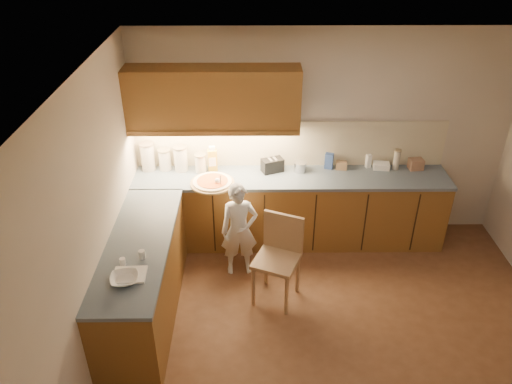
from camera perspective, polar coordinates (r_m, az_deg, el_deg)
room at (r=4.18m, az=11.16°, el=-0.48°), size 4.54×4.50×2.62m
l_counter at (r=5.81m, az=-1.22°, el=-4.33°), size 3.77×2.62×0.92m
backsplash at (r=6.08m, az=3.97°, el=5.53°), size 3.75×0.02×0.58m
upper_cabinets at (r=5.69m, az=-4.93°, el=10.61°), size 1.95×0.36×0.73m
pizza_on_board at (r=5.79m, az=-4.99°, el=1.10°), size 0.51×0.51×0.21m
child at (r=5.61m, az=-1.93°, el=-4.35°), size 0.45×0.32×1.15m
wooden_chair at (r=5.30m, az=2.65°, el=-6.92°), size 0.57×0.57×0.97m
mixing_bowl at (r=4.53m, az=-14.79°, el=-9.59°), size 0.29×0.29×0.06m
canister_a at (r=6.15m, az=-12.28°, el=3.99°), size 0.18×0.18×0.35m
canister_b at (r=6.13m, az=-10.38°, el=3.67°), size 0.15×0.15×0.27m
canister_c at (r=6.07m, az=-8.60°, el=3.82°), size 0.17×0.17×0.32m
canister_d at (r=6.03m, az=-6.36°, el=3.32°), size 0.14×0.14×0.23m
oil_jug at (r=6.02m, az=-5.00°, el=3.70°), size 0.12×0.10×0.33m
toaster at (r=6.02m, az=1.88°, el=3.08°), size 0.29×0.23×0.17m
steel_pot at (r=6.05m, az=5.06°, el=2.91°), size 0.16×0.16×0.12m
blue_box at (r=6.14m, az=8.35°, el=3.53°), size 0.12×0.10×0.20m
card_box_a at (r=6.18m, az=9.71°, el=3.02°), size 0.14×0.11×0.09m
white_bottle at (r=6.26m, az=12.73°, el=3.46°), size 0.07×0.07×0.17m
flat_pack at (r=6.29m, az=14.11°, el=2.93°), size 0.21×0.16×0.08m
tall_jar at (r=6.28m, az=15.77°, el=3.61°), size 0.08×0.08×0.26m
card_box_b at (r=6.38m, az=17.81°, el=3.05°), size 0.18×0.15×0.13m
dough_cloth at (r=4.59m, az=-14.23°, el=-9.16°), size 0.30×0.24×0.02m
spice_jar_a at (r=4.71m, az=-15.00°, el=-7.70°), size 0.07×0.07×0.07m
spice_jar_b at (r=4.75m, az=-12.91°, el=-6.96°), size 0.06×0.06×0.08m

